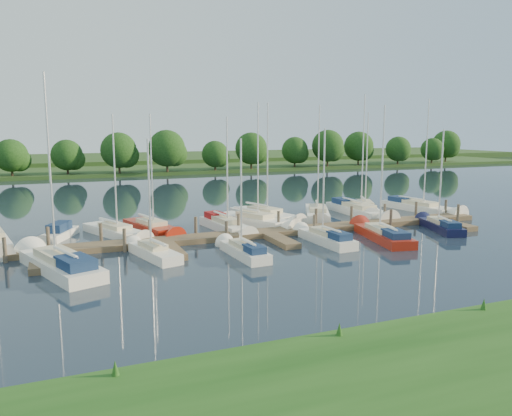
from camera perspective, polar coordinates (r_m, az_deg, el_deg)
name	(u,v)px	position (r m, az deg, el deg)	size (l,w,h in m)	color
ground	(315,260)	(31.75, 6.77, -5.96)	(260.00, 260.00, 0.00)	#1B2537
dock	(269,235)	(38.08, 1.47, -3.06)	(40.00, 6.00, 0.40)	#4E3D2C
mooring_pilings	(263,227)	(39.01, 0.81, -2.16)	(38.24, 2.84, 2.00)	#473D33
far_shore	(134,168)	(103.19, -13.78, 4.43)	(180.00, 30.00, 0.60)	#254119
distant_hill	(118,159)	(127.90, -15.45, 5.40)	(220.00, 40.00, 1.40)	#2E5023
treeline	(109,153)	(89.09, -16.44, 6.07)	(147.06, 9.21, 8.22)	#38281C
motorboat	(59,234)	(40.34, -21.62, -2.83)	(2.95, 4.71, 1.48)	white
sailboat_n_2	(116,233)	(39.97, -15.71, -2.72)	(4.27, 7.44, 9.60)	white
sailboat_n_3	(152,229)	(40.81, -11.78, -2.33)	(3.54, 7.64, 9.67)	#9B1D0E
sailboat_n_4	(226,226)	(40.71, -3.50, -2.10)	(2.57, 7.45, 9.50)	white
sailboat_n_5	(256,222)	(42.66, -0.03, -1.63)	(4.86, 8.23, 10.75)	white
sailboat_n_6	(265,217)	(45.27, 1.08, -1.01)	(4.18, 8.51, 10.86)	white
sailboat_n_7	(317,214)	(46.84, 7.02, -0.74)	(5.08, 8.18, 10.67)	white
sailboat_n_8	(358,211)	(48.95, 11.62, -0.37)	(2.24, 9.24, 11.72)	white
sailboat_n_9	(365,209)	(50.73, 12.31, -0.12)	(4.64, 7.72, 10.12)	white
sailboat_n_10	(420,208)	(52.70, 18.24, 0.01)	(3.40, 9.18, 11.42)	white
sailboat_s_0	(59,265)	(31.36, -21.60, -6.12)	(4.72, 9.21, 11.75)	white
sailboat_s_1	(153,253)	(32.92, -11.71, -5.06)	(2.68, 6.13, 7.92)	white
sailboat_s_2	(244,251)	(32.48, -1.43, -4.99)	(1.74, 6.12, 7.90)	white
sailboat_s_3	(325,239)	(36.47, 7.93, -3.50)	(1.80, 6.65, 8.59)	white
sailboat_s_4	(382,235)	(38.53, 14.18, -3.02)	(3.26, 8.18, 10.23)	#9B1D0E
sailboat_s_5	(440,226)	(43.38, 20.29, -1.98)	(3.25, 6.62, 8.48)	#101235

